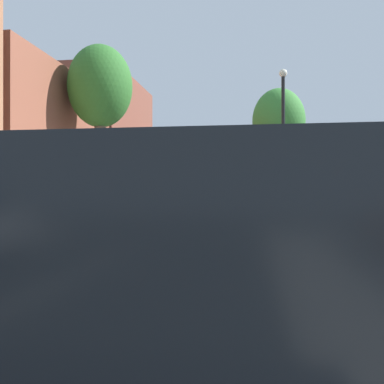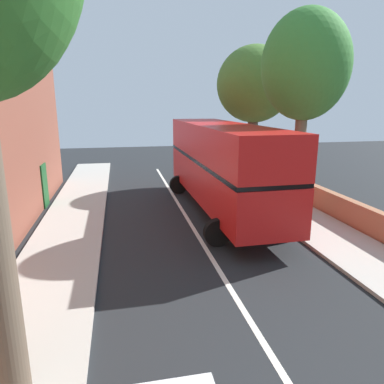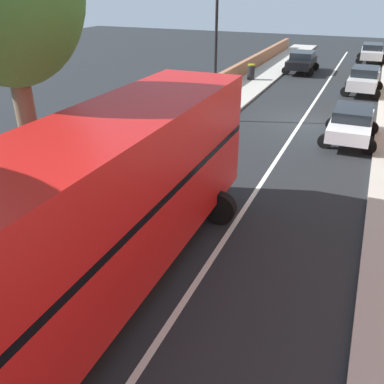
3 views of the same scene
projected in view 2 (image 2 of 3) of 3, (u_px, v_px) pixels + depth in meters
name	position (u px, v px, depth m)	size (l,w,h in m)	color
double_decker_bus	(221.00, 162.00, 16.01)	(3.66, 11.47, 4.06)	red
street_tree_right_1	(305.00, 67.00, 14.36)	(3.58, 3.58, 8.55)	brown
street_tree_right_3	(254.00, 85.00, 21.01)	(4.50, 4.50, 8.18)	brown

